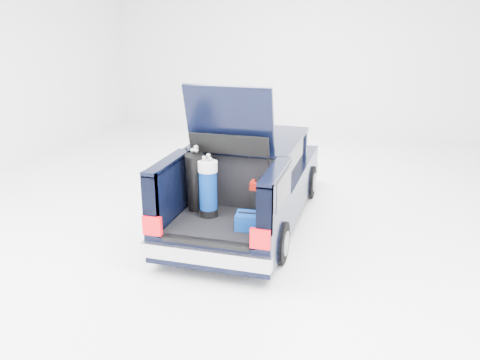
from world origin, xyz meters
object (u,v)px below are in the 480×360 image
(black_golf_bag, at_px, (196,182))
(blue_golf_bag, at_px, (208,188))
(red_suitcase, at_px, (262,199))
(car, at_px, (250,182))
(blue_duffel, at_px, (253,221))

(black_golf_bag, xyz_separation_m, blue_golf_bag, (0.24, -0.14, -0.02))
(red_suitcase, xyz_separation_m, black_golf_bag, (-0.97, -0.09, 0.19))
(car, xyz_separation_m, red_suitcase, (0.50, -1.21, 0.18))
(black_golf_bag, bearing_deg, car, 66.12)
(car, relative_size, blue_duffel, 9.59)
(blue_golf_bag, relative_size, blue_duffel, 1.92)
(car, xyz_separation_m, black_golf_bag, (-0.47, -1.30, 0.37))
(car, xyz_separation_m, blue_duffel, (0.50, -1.72, 0.04))
(red_suitcase, bearing_deg, blue_duffel, -92.21)
(red_suitcase, distance_m, black_golf_bag, 1.00)
(red_suitcase, distance_m, blue_duffel, 0.53)
(red_suitcase, relative_size, black_golf_bag, 0.54)
(red_suitcase, relative_size, blue_duffel, 1.10)
(black_golf_bag, height_order, blue_golf_bag, black_golf_bag)
(red_suitcase, xyz_separation_m, blue_golf_bag, (-0.74, -0.23, 0.17))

